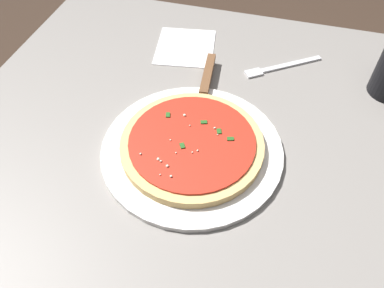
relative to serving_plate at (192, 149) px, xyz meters
name	(u,v)px	position (x,y,z in m)	size (l,w,h in m)	color
ground_plane	(187,275)	(0.05, 0.03, -0.74)	(5.00, 5.00, 0.00)	#38281E
restaurant_table	(185,172)	(0.05, 0.03, -0.14)	(0.89, 0.90, 0.74)	black
serving_plate	(192,149)	(0.00, 0.00, 0.00)	(0.33, 0.33, 0.01)	white
pizza	(192,144)	(0.00, 0.00, 0.02)	(0.26, 0.26, 0.02)	#DBB26B
pizza_server	(205,87)	(0.16, 0.02, 0.01)	(0.22, 0.08, 0.01)	silver
napkin_folded_right	(185,47)	(0.30, 0.10, 0.00)	(0.15, 0.13, 0.00)	white
fork	(279,67)	(0.29, -0.12, 0.00)	(0.12, 0.16, 0.00)	silver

